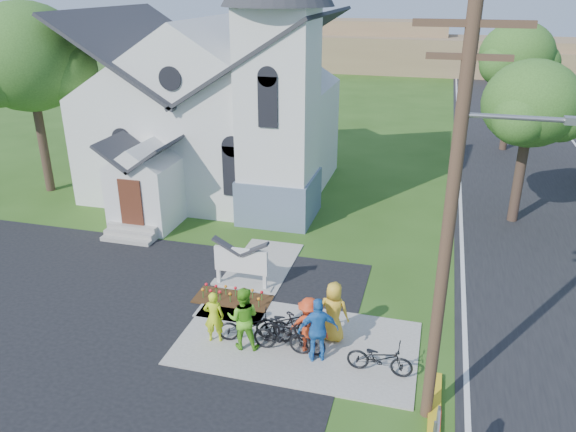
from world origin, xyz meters
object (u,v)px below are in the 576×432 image
(bike_2, at_px, (249,326))
(cyclist_4, at_px, (333,312))
(bike_1, at_px, (283,336))
(bike_0, at_px, (287,323))
(utility_pole, at_px, (453,213))
(cyclist_2, at_px, (318,330))
(bike_3, at_px, (298,332))
(church_sign, at_px, (241,261))
(bike_4, at_px, (380,358))
(cyclist_3, at_px, (309,326))
(cyclist_1, at_px, (243,318))
(cyclist_0, at_px, (214,317))

(bike_2, height_order, cyclist_4, cyclist_4)
(bike_1, bearing_deg, bike_0, 5.34)
(utility_pole, height_order, cyclist_2, utility_pole)
(utility_pole, xyz_separation_m, bike_3, (-3.77, 1.72, -4.80))
(bike_1, distance_m, cyclist_2, 1.15)
(church_sign, bearing_deg, bike_4, -33.67)
(bike_1, height_order, bike_3, bike_3)
(church_sign, relative_size, bike_4, 1.23)
(cyclist_3, xyz_separation_m, cyclist_4, (0.55, 0.82, 0.06))
(utility_pole, distance_m, cyclist_1, 7.04)
(bike_0, distance_m, cyclist_4, 1.44)
(cyclist_2, bearing_deg, bike_1, -27.18)
(bike_1, bearing_deg, church_sign, 36.59)
(utility_pole, height_order, cyclist_3, utility_pole)
(cyclist_3, xyz_separation_m, bike_3, (-0.32, 0.08, -0.32))
(bike_1, bearing_deg, utility_pole, -109.45)
(cyclist_0, xyz_separation_m, bike_0, (2.01, 0.73, -0.32))
(church_sign, height_order, cyclist_3, cyclist_3)
(church_sign, relative_size, bike_0, 1.18)
(cyclist_2, relative_size, bike_4, 1.08)
(bike_0, relative_size, bike_4, 1.04)
(bike_0, xyz_separation_m, bike_4, (2.87, -0.96, -0.02))
(bike_2, relative_size, bike_4, 1.02)
(bike_4, bearing_deg, church_sign, 58.15)
(church_sign, xyz_separation_m, cyclist_2, (3.44, -3.32, -0.00))
(church_sign, bearing_deg, cyclist_0, -84.55)
(bike_2, bearing_deg, utility_pole, -123.65)
(cyclist_0, relative_size, cyclist_3, 0.92)
(utility_pole, relative_size, cyclist_2, 5.14)
(bike_3, relative_size, cyclist_4, 0.99)
(bike_3, distance_m, cyclist_4, 1.20)
(cyclist_0, distance_m, cyclist_1, 0.95)
(utility_pole, height_order, cyclist_0, utility_pole)
(utility_pole, bearing_deg, bike_3, 155.44)
(bike_2, relative_size, cyclist_3, 1.04)
(cyclist_3, bearing_deg, utility_pole, 159.73)
(bike_1, height_order, cyclist_4, cyclist_4)
(cyclist_0, height_order, bike_3, cyclist_0)
(bike_0, bearing_deg, bike_1, 168.45)
(cyclist_1, xyz_separation_m, bike_4, (3.95, -0.16, -0.49))
(cyclist_4, bearing_deg, bike_3, 45.58)
(church_sign, height_order, bike_0, church_sign)
(bike_1, xyz_separation_m, bike_3, (0.41, 0.24, 0.03))
(bike_0, height_order, cyclist_3, cyclist_3)
(church_sign, xyz_separation_m, bike_3, (2.80, -2.98, -0.42))
(bike_0, bearing_deg, cyclist_2, -143.16)
(cyclist_3, relative_size, cyclist_4, 0.94)
(utility_pole, height_order, bike_2, utility_pole)
(cyclist_1, height_order, bike_3, cyclist_1)
(bike_4, bearing_deg, cyclist_1, 89.46)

